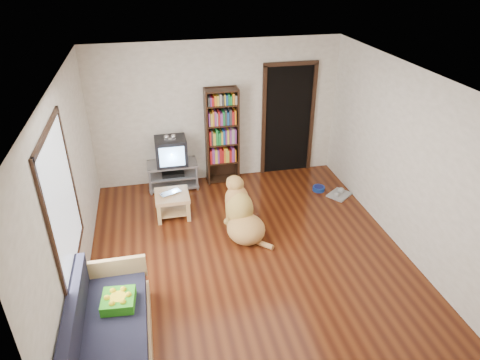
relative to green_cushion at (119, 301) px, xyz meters
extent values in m
plane|color=#55240E|center=(1.75, 1.07, -0.48)|extent=(5.00, 5.00, 0.00)
plane|color=white|center=(1.75, 1.07, 2.12)|extent=(5.00, 5.00, 0.00)
plane|color=silver|center=(1.75, 3.57, 0.82)|extent=(4.50, 0.00, 4.50)
plane|color=silver|center=(1.75, -1.43, 0.82)|extent=(4.50, 0.00, 4.50)
plane|color=silver|center=(-0.50, 1.07, 0.82)|extent=(0.00, 5.00, 5.00)
plane|color=silver|center=(4.00, 1.07, 0.82)|extent=(0.00, 5.00, 5.00)
cube|color=green|center=(0.00, 0.00, 0.00)|extent=(0.39, 0.39, 0.12)
imported|color=silver|center=(0.76, 2.34, -0.07)|extent=(0.40, 0.34, 0.03)
cylinder|color=navy|center=(3.45, 2.62, -0.44)|extent=(0.22, 0.22, 0.08)
cube|color=#A0A0A0|center=(3.75, 2.37, -0.46)|extent=(0.51, 0.49, 0.03)
cube|color=white|center=(-0.48, 0.57, 1.02)|extent=(0.02, 1.30, 1.60)
cube|color=black|center=(-0.48, 0.57, 1.84)|extent=(0.03, 1.42, 0.06)
cube|color=black|center=(-0.48, 0.57, 0.20)|extent=(0.03, 1.42, 0.06)
cube|color=black|center=(-0.48, -0.13, 1.02)|extent=(0.03, 0.06, 1.70)
cube|color=black|center=(-0.48, 1.27, 1.02)|extent=(0.03, 0.06, 1.70)
cube|color=black|center=(3.10, 3.56, 0.57)|extent=(0.90, 0.02, 2.10)
cube|color=black|center=(2.62, 3.54, 0.57)|extent=(0.07, 0.05, 2.14)
cube|color=black|center=(3.58, 3.54, 0.57)|extent=(0.07, 0.05, 2.14)
cube|color=black|center=(3.10, 3.54, 1.65)|extent=(1.03, 0.05, 0.07)
cube|color=#99999E|center=(0.85, 3.32, 0.00)|extent=(0.90, 0.45, 0.04)
cube|color=#99999E|center=(0.85, 3.32, -0.23)|extent=(0.86, 0.42, 0.03)
cube|color=#99999E|center=(0.85, 3.32, -0.42)|extent=(0.90, 0.45, 0.04)
cylinder|color=#99999E|center=(0.43, 3.12, -0.23)|extent=(0.04, 0.04, 0.50)
cylinder|color=#99999E|center=(1.27, 3.12, -0.23)|extent=(0.04, 0.04, 0.50)
cylinder|color=#99999E|center=(0.43, 3.52, -0.23)|extent=(0.04, 0.04, 0.50)
cylinder|color=#99999E|center=(1.27, 3.52, -0.23)|extent=(0.04, 0.04, 0.50)
cube|color=black|center=(0.85, 3.32, -0.18)|extent=(0.40, 0.30, 0.07)
cube|color=black|center=(0.85, 3.32, 0.26)|extent=(0.55, 0.48, 0.48)
cube|color=black|center=(0.85, 3.52, 0.26)|extent=(0.40, 0.14, 0.36)
cube|color=#8CBFF2|center=(0.85, 3.08, 0.26)|extent=(0.44, 0.02, 0.36)
cube|color=silver|center=(0.85, 3.27, 0.51)|extent=(0.20, 0.07, 0.02)
sphere|color=silver|center=(0.79, 3.27, 0.56)|extent=(0.09, 0.09, 0.09)
sphere|color=silver|center=(0.91, 3.27, 0.56)|extent=(0.09, 0.09, 0.09)
cube|color=black|center=(1.52, 3.41, 0.42)|extent=(0.03, 0.30, 1.80)
cube|color=black|center=(2.08, 3.41, 0.42)|extent=(0.03, 0.30, 1.80)
cube|color=black|center=(1.80, 3.55, 0.42)|extent=(0.60, 0.02, 1.80)
cube|color=black|center=(1.80, 3.41, -0.45)|extent=(0.56, 0.28, 0.02)
cube|color=black|center=(1.80, 3.41, -0.08)|extent=(0.56, 0.28, 0.03)
cube|color=black|center=(1.80, 3.41, 0.29)|extent=(0.56, 0.28, 0.02)
cube|color=black|center=(1.80, 3.41, 0.66)|extent=(0.56, 0.28, 0.02)
cube|color=black|center=(1.80, 3.41, 1.03)|extent=(0.56, 0.28, 0.02)
cube|color=black|center=(1.80, 3.41, 1.29)|extent=(0.56, 0.28, 0.02)
cube|color=tan|center=(-0.08, -0.33, -0.37)|extent=(0.80, 1.80, 0.22)
cube|color=#1E1E2D|center=(-0.08, -0.33, -0.15)|extent=(0.74, 1.74, 0.18)
cube|color=#1E1E2D|center=(-0.42, -0.33, 0.12)|extent=(0.12, 1.74, 0.40)
cube|color=tan|center=(-0.08, 0.53, 0.02)|extent=(0.80, 0.06, 0.30)
cube|color=tan|center=(0.76, 2.37, -0.11)|extent=(0.55, 0.55, 0.06)
cube|color=tan|center=(0.76, 2.37, -0.38)|extent=(0.45, 0.45, 0.03)
cube|color=tan|center=(0.53, 2.14, -0.31)|extent=(0.06, 0.06, 0.34)
cube|color=tan|center=(1.00, 2.14, -0.31)|extent=(0.06, 0.06, 0.34)
cube|color=tan|center=(0.53, 2.61, -0.31)|extent=(0.06, 0.06, 0.34)
cube|color=tan|center=(1.00, 2.61, -0.31)|extent=(0.06, 0.06, 0.34)
ellipsoid|color=#B87B46|center=(1.80, 1.46, -0.30)|extent=(0.70, 0.74, 0.43)
ellipsoid|color=tan|center=(1.75, 1.68, -0.07)|extent=(0.50, 0.54, 0.56)
ellipsoid|color=tan|center=(1.73, 1.79, 0.07)|extent=(0.43, 0.40, 0.40)
ellipsoid|color=#B48445|center=(1.71, 1.86, 0.29)|extent=(0.32, 0.34, 0.25)
ellipsoid|color=#BE7849|center=(1.68, 1.99, 0.26)|extent=(0.16, 0.24, 0.10)
sphere|color=black|center=(1.66, 2.09, 0.26)|extent=(0.05, 0.05, 0.05)
ellipsoid|color=tan|center=(1.63, 1.79, 0.27)|extent=(0.08, 0.10, 0.17)
ellipsoid|color=tan|center=(1.82, 1.84, 0.27)|extent=(0.08, 0.10, 0.17)
cylinder|color=tan|center=(1.62, 1.88, -0.25)|extent=(0.12, 0.16, 0.46)
cylinder|color=tan|center=(1.79, 1.92, -0.25)|extent=(0.12, 0.16, 0.46)
sphere|color=tan|center=(1.60, 1.94, -0.45)|extent=(0.12, 0.12, 0.12)
sphere|color=tan|center=(1.78, 1.98, -0.45)|extent=(0.12, 0.12, 0.12)
cylinder|color=#B99047|center=(1.99, 1.24, -0.45)|extent=(0.33, 0.35, 0.09)
camera|label=1|loc=(0.57, -3.75, 3.46)|focal=32.00mm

